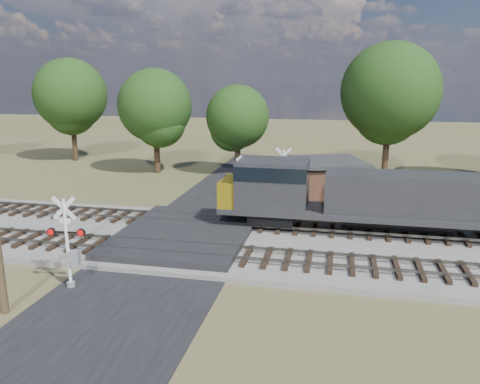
# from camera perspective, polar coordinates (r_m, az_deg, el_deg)

# --- Properties ---
(ground) EXTENTS (160.00, 160.00, 0.00)m
(ground) POSITION_cam_1_polar(r_m,az_deg,el_deg) (25.93, -7.04, -6.27)
(ground) COLOR #4D532C
(ground) RESTS_ON ground
(ballast_bed) EXTENTS (140.00, 10.00, 0.30)m
(ballast_bed) POSITION_cam_1_polar(r_m,az_deg,el_deg) (25.12, 15.65, -7.00)
(ballast_bed) COLOR gray
(ballast_bed) RESTS_ON ground
(road) EXTENTS (7.00, 60.00, 0.08)m
(road) POSITION_cam_1_polar(r_m,az_deg,el_deg) (25.92, -7.04, -6.18)
(road) COLOR black
(road) RESTS_ON ground
(crossing_panel) EXTENTS (7.00, 9.00, 0.62)m
(crossing_panel) POSITION_cam_1_polar(r_m,az_deg,el_deg) (26.27, -6.71, -5.26)
(crossing_panel) COLOR #262628
(crossing_panel) RESTS_ON ground
(track_near) EXTENTS (140.00, 2.60, 0.33)m
(track_near) POSITION_cam_1_polar(r_m,az_deg,el_deg) (23.16, -1.30, -7.56)
(track_near) COLOR black
(track_near) RESTS_ON ballast_bed
(track_far) EXTENTS (140.00, 2.60, 0.33)m
(track_far) POSITION_cam_1_polar(r_m,az_deg,el_deg) (27.77, 1.07, -3.89)
(track_far) COLOR black
(track_far) RESTS_ON ballast_bed
(crossing_signal_near) EXTENTS (1.65, 0.39, 4.11)m
(crossing_signal_near) POSITION_cam_1_polar(r_m,az_deg,el_deg) (21.19, -20.04, -6.76)
(crossing_signal_near) COLOR silver
(crossing_signal_near) RESTS_ON ground
(crossing_signal_far) EXTENTS (1.79, 0.39, 4.44)m
(crossing_signal_far) POSITION_cam_1_polar(r_m,az_deg,el_deg) (31.19, 5.07, 0.76)
(crossing_signal_far) COLOR silver
(crossing_signal_far) RESTS_ON ground
(equipment_shed) EXTENTS (6.30, 6.30, 3.39)m
(equipment_shed) POSITION_cam_1_polar(r_m,az_deg,el_deg) (32.66, 10.24, 0.95)
(equipment_shed) COLOR #47291E
(equipment_shed) RESTS_ON ground
(treeline) EXTENTS (82.91, 12.27, 11.87)m
(treeline) POSITION_cam_1_polar(r_m,az_deg,el_deg) (42.67, 13.21, 10.76)
(treeline) COLOR black
(treeline) RESTS_ON ground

